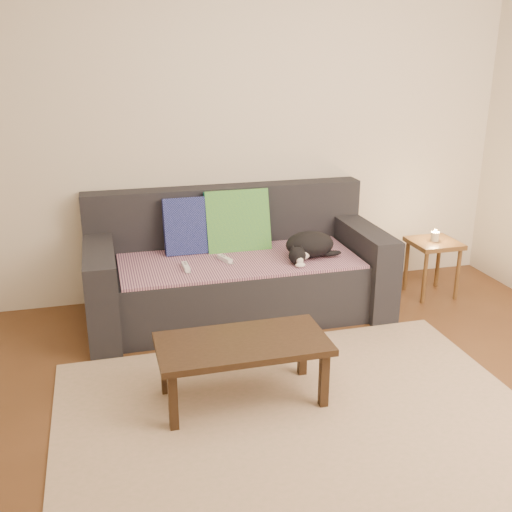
# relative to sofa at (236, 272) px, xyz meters

# --- Properties ---
(ground) EXTENTS (4.50, 4.50, 0.00)m
(ground) POSITION_rel_sofa_xyz_m (0.00, -1.57, -0.31)
(ground) COLOR brown
(ground) RESTS_ON ground
(back_wall) EXTENTS (4.50, 0.04, 2.60)m
(back_wall) POSITION_rel_sofa_xyz_m (0.00, 0.43, 0.99)
(back_wall) COLOR beige
(back_wall) RESTS_ON ground
(sofa) EXTENTS (2.10, 0.94, 0.87)m
(sofa) POSITION_rel_sofa_xyz_m (0.00, 0.00, 0.00)
(sofa) COLOR #232328
(sofa) RESTS_ON ground
(throw_blanket) EXTENTS (1.66, 0.74, 0.02)m
(throw_blanket) POSITION_rel_sofa_xyz_m (0.00, -0.09, 0.12)
(throw_blanket) COLOR #3F2545
(throw_blanket) RESTS_ON sofa
(cushion_navy) EXTENTS (0.41, 0.20, 0.42)m
(cushion_navy) POSITION_rel_sofa_xyz_m (-0.28, 0.17, 0.32)
(cushion_navy) COLOR #0F1842
(cushion_navy) RESTS_ON throw_blanket
(cushion_green) EXTENTS (0.47, 0.24, 0.48)m
(cushion_green) POSITION_rel_sofa_xyz_m (0.05, 0.17, 0.32)
(cushion_green) COLOR #0E5B4C
(cushion_green) RESTS_ON throw_blanket
(cat) EXTENTS (0.42, 0.36, 0.18)m
(cat) POSITION_rel_sofa_xyz_m (0.48, -0.19, 0.22)
(cat) COLOR black
(cat) RESTS_ON throw_blanket
(wii_remote_a) EXTENTS (0.04, 0.15, 0.03)m
(wii_remote_a) POSITION_rel_sofa_xyz_m (-0.39, -0.20, 0.15)
(wii_remote_a) COLOR white
(wii_remote_a) RESTS_ON throw_blanket
(wii_remote_b) EXTENTS (0.08, 0.15, 0.03)m
(wii_remote_b) POSITION_rel_sofa_xyz_m (-0.10, -0.11, 0.15)
(wii_remote_b) COLOR white
(wii_remote_b) RESTS_ON throw_blanket
(side_table) EXTENTS (0.35, 0.35, 0.44)m
(side_table) POSITION_rel_sofa_xyz_m (1.55, -0.08, 0.05)
(side_table) COLOR brown
(side_table) RESTS_ON ground
(candle) EXTENTS (0.06, 0.06, 0.09)m
(candle) POSITION_rel_sofa_xyz_m (1.55, -0.08, 0.17)
(candle) COLOR beige
(candle) RESTS_ON side_table
(rug) EXTENTS (2.50, 1.80, 0.01)m
(rug) POSITION_rel_sofa_xyz_m (0.00, -1.42, -0.30)
(rug) COLOR tan
(rug) RESTS_ON ground
(coffee_table) EXTENTS (0.92, 0.46, 0.37)m
(coffee_table) POSITION_rel_sofa_xyz_m (-0.24, -1.17, 0.01)
(coffee_table) COLOR #301F12
(coffee_table) RESTS_ON rug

